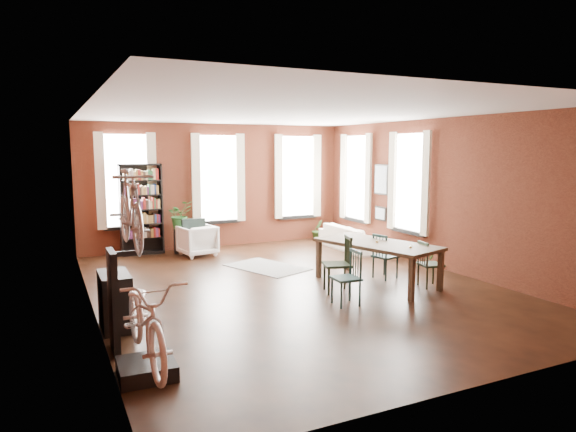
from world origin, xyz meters
TOP-DOWN VIEW (x-y plane):
  - room at (0.25, 0.62)m, footprint 9.00×9.04m
  - dining_table at (1.51, -0.50)m, footprint 1.70×2.56m
  - dining_chair_a at (0.28, -1.38)m, footprint 0.44×0.44m
  - dining_chair_b at (0.55, -0.65)m, footprint 0.59×0.59m
  - dining_chair_c at (2.30, -1.10)m, footprint 0.46×0.46m
  - dining_chair_d at (1.93, -0.20)m, footprint 0.49×0.49m
  - bookshelf at (-2.00, 4.30)m, footprint 1.00×0.32m
  - white_armchair at (-0.84, 3.54)m, footprint 0.90×0.86m
  - cream_sofa at (2.95, 2.60)m, footprint 0.61×2.08m
  - striped_rug at (0.17, 1.66)m, footprint 1.62×2.00m
  - bike_trainer at (-3.18, -2.71)m, footprint 0.64×0.64m
  - bike_wall_rack at (-3.40, -1.80)m, footprint 0.16×0.60m
  - console_table at (-3.28, -0.90)m, footprint 0.40×0.80m
  - plant_stand at (-1.13, 4.08)m, footprint 0.35×0.35m
  - plant_by_sofa at (2.80, 4.17)m, footprint 0.38×0.61m
  - plant_small at (3.37, 0.15)m, footprint 0.35×0.46m
  - bicycle_floor at (-3.16, -2.74)m, footprint 0.69×1.03m
  - bicycle_hung at (-3.15, -1.80)m, footprint 0.47×1.00m
  - plant_on_stand at (-1.12, 4.11)m, footprint 0.81×0.85m

SIDE VIEW (x-z plane):
  - striped_rug at x=0.17m, z-range 0.00..0.01m
  - plant_small at x=3.37m, z-range 0.00..0.15m
  - bike_trainer at x=-3.18m, z-range 0.00..0.18m
  - plant_by_sofa at x=2.80m, z-range 0.00..0.26m
  - plant_stand at x=-1.13m, z-range 0.00..0.61m
  - console_table at x=-3.28m, z-range 0.00..0.80m
  - dining_table at x=1.51m, z-range 0.00..0.80m
  - white_armchair at x=-0.84m, z-range 0.00..0.81m
  - cream_sofa at x=2.95m, z-range 0.00..0.81m
  - dining_chair_c at x=2.30m, z-range 0.00..0.85m
  - dining_chair_d at x=1.93m, z-range 0.00..0.89m
  - dining_chair_a at x=0.28m, z-range 0.00..0.90m
  - dining_chair_b at x=0.55m, z-range 0.00..1.01m
  - bike_wall_rack at x=-3.40m, z-range 0.00..1.30m
  - plant_on_stand at x=-1.12m, z-range 0.61..1.13m
  - bookshelf at x=-2.00m, z-range 0.00..2.20m
  - bicycle_floor at x=-3.16m, z-range 0.18..2.12m
  - bicycle_hung at x=-3.15m, z-range 1.30..2.96m
  - room at x=0.25m, z-range 0.53..3.75m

